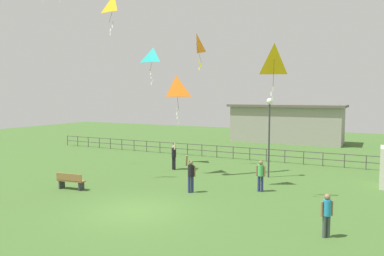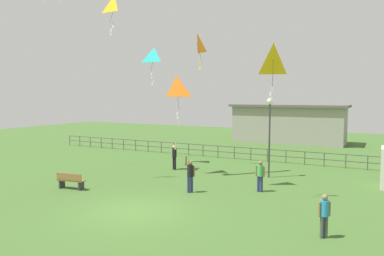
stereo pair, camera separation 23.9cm
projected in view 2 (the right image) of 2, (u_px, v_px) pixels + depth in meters
ground_plane at (133, 211)px, 15.38m from camera, size 80.00×80.00×0.00m
lamppost at (270, 120)px, 21.51m from camera, size 0.36×0.36×4.65m
park_bench at (70, 180)px, 18.99m from camera, size 1.54×0.60×0.85m
person_0 at (190, 174)px, 18.30m from camera, size 0.49×0.39×1.88m
person_1 at (174, 155)px, 24.01m from camera, size 0.46×0.36×1.89m
person_2 at (260, 174)px, 18.45m from camera, size 0.47×0.29×1.57m
person_3 at (324, 213)px, 12.43m from camera, size 0.37×0.32×1.50m
kite_3 at (273, 60)px, 16.33m from camera, size 0.99×0.73×2.54m
kite_4 at (197, 44)px, 24.48m from camera, size 0.85×0.75×2.40m
kite_5 at (115, 6)px, 22.53m from camera, size 1.01×0.74×2.45m
kite_6 at (154, 57)px, 25.72m from camera, size 1.15×0.73×2.54m
kite_8 at (177, 89)px, 22.77m from camera, size 1.38×1.35×2.99m
waterfront_railing at (242, 151)px, 27.84m from camera, size 36.04×0.06×0.95m
pavilion_building at (288, 123)px, 38.01m from camera, size 11.54×4.28×3.90m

